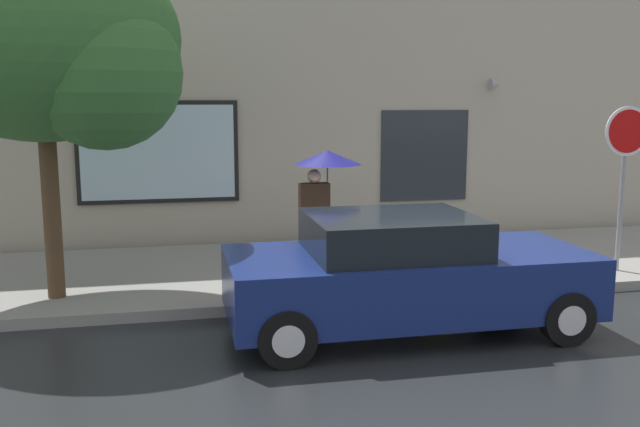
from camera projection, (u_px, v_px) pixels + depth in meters
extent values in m
plane|color=black|center=(399.00, 331.00, 8.58)|extent=(60.00, 60.00, 0.00)
cube|color=gray|center=(341.00, 268.00, 11.46)|extent=(20.00, 4.00, 0.15)
cube|color=#B2A893|center=(311.00, 63.00, 13.31)|extent=(20.00, 0.40, 7.00)
cube|color=black|center=(158.00, 152.00, 12.76)|extent=(2.92, 0.06, 1.88)
cube|color=silver|center=(158.00, 152.00, 12.73)|extent=(2.76, 0.03, 1.72)
cube|color=#262B33|center=(424.00, 156.00, 13.86)|extent=(1.80, 0.04, 1.80)
cone|color=#99999E|center=(495.00, 84.00, 13.80)|extent=(0.22, 0.24, 0.24)
cube|color=navy|center=(408.00, 281.00, 8.51)|extent=(4.39, 1.87, 0.73)
cube|color=black|center=(392.00, 234.00, 8.37)|extent=(1.98, 1.64, 0.46)
cylinder|color=black|center=(499.00, 280.00, 9.73)|extent=(0.64, 0.22, 0.64)
cylinder|color=silver|center=(499.00, 280.00, 9.73)|extent=(0.35, 0.24, 0.35)
cylinder|color=black|center=(567.00, 318.00, 8.08)|extent=(0.64, 0.22, 0.64)
cylinder|color=silver|center=(567.00, 318.00, 8.08)|extent=(0.35, 0.24, 0.35)
cylinder|color=black|center=(265.00, 294.00, 9.05)|extent=(0.64, 0.22, 0.64)
cylinder|color=silver|center=(265.00, 294.00, 9.05)|extent=(0.35, 0.24, 0.35)
cylinder|color=black|center=(287.00, 338.00, 7.40)|extent=(0.64, 0.22, 0.64)
cylinder|color=silver|center=(287.00, 338.00, 7.40)|extent=(0.35, 0.24, 0.35)
cylinder|color=yellow|center=(439.00, 256.00, 10.68)|extent=(0.22, 0.22, 0.59)
sphere|color=gold|center=(440.00, 237.00, 10.63)|extent=(0.23, 0.23, 0.23)
cylinder|color=gold|center=(443.00, 256.00, 10.52)|extent=(0.09, 0.12, 0.09)
cylinder|color=gold|center=(436.00, 252.00, 10.83)|extent=(0.09, 0.12, 0.09)
cylinder|color=yellow|center=(439.00, 273.00, 10.73)|extent=(0.30, 0.30, 0.06)
cylinder|color=black|center=(308.00, 244.00, 11.00)|extent=(0.14, 0.14, 0.80)
cylinder|color=black|center=(321.00, 244.00, 11.05)|extent=(0.14, 0.14, 0.80)
cube|color=black|center=(314.00, 201.00, 10.91)|extent=(0.47, 0.22, 0.57)
sphere|color=tan|center=(314.00, 176.00, 10.85)|extent=(0.22, 0.22, 0.22)
cylinder|color=#4C4C51|center=(327.00, 185.00, 10.92)|extent=(0.02, 0.02, 0.90)
cone|color=navy|center=(327.00, 157.00, 10.84)|extent=(1.06, 1.06, 0.22)
cylinder|color=#4C3823|center=(51.00, 208.00, 9.33)|extent=(0.23, 0.23, 2.47)
ellipsoid|color=#33662D|center=(41.00, 38.00, 8.96)|extent=(3.57, 3.03, 2.68)
sphere|color=#33662D|center=(104.00, 73.00, 8.77)|extent=(1.96, 1.96, 1.96)
cylinder|color=gray|center=(622.00, 191.00, 10.80)|extent=(0.07, 0.07, 2.54)
cylinder|color=white|center=(628.00, 131.00, 10.61)|extent=(0.76, 0.02, 0.76)
cylinder|color=red|center=(628.00, 131.00, 10.60)|extent=(0.66, 0.02, 0.66)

